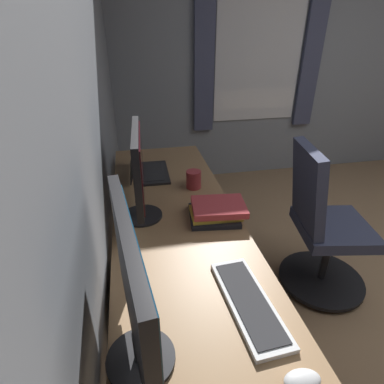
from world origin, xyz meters
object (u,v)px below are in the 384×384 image
Objects in this scene: laptop_leftmost at (145,168)px; mouse_main at (302,381)px; keyboard_main at (249,302)px; drawer_pedestal at (185,332)px; monitor_secondary at (139,170)px; coffee_mug at (194,179)px; book_stack_near at (216,211)px; office_chair at (322,229)px; monitor_primary at (134,292)px.

laptop_leftmost is 3.41× the size of mouse_main.
drawer_pedestal is at bearing 40.00° from keyboard_main.
mouse_main is at bearing -158.31° from monitor_secondary.
drawer_pedestal is 5.44× the size of coffee_mug.
book_stack_near is (0.55, -0.03, 0.03)m from keyboard_main.
mouse_main is 0.11× the size of office_chair.
monitor_secondary is 1.22m from office_chair.
monitor_secondary is 0.43m from book_stack_near.
monitor_primary is 0.47m from keyboard_main.
drawer_pedestal is at bearing -174.52° from laptop_leftmost.
monitor_secondary is 3.76× the size of coffee_mug.
office_chair is at bearing -104.08° from coffee_mug.
monitor_primary is 1.30m from laptop_leftmost.
mouse_main is 0.84m from book_stack_near.
mouse_main is (-0.51, -0.23, 0.40)m from drawer_pedestal.
keyboard_main is 3.35× the size of coffee_mug.
keyboard_main is at bearing -179.29° from coffee_mug.
office_chair reaches higher than coffee_mug.
monitor_secondary is at bearing 18.35° from drawer_pedestal.
drawer_pedestal is 0.82m from coffee_mug.
book_stack_near is at bearing 101.87° from office_chair.
mouse_main is 0.81× the size of coffee_mug.
monitor_primary reaches higher than monitor_secondary.
laptop_leftmost is 1.18m from office_chair.
monitor_primary is at bearing 176.37° from monitor_secondary.
drawer_pedestal is 0.58m from book_stack_near.
monitor_primary reaches higher than laptop_leftmost.
drawer_pedestal is at bearing 145.90° from book_stack_near.
mouse_main reaches higher than keyboard_main.
office_chair is at bearing -36.08° from mouse_main.
keyboard_main is (-0.64, -0.33, -0.24)m from monitor_secondary.
book_stack_near is at bearing -172.90° from coffee_mug.
laptop_leftmost is 1.21× the size of book_stack_near.
monitor_primary is 1.10× the size of monitor_secondary.
drawer_pedestal is 1.96× the size of laptop_leftmost.
book_stack_near is (-0.59, -0.31, -0.01)m from laptop_leftmost.
monitor_primary is (-0.36, 0.19, 0.65)m from drawer_pedestal.
office_chair is at bearing -63.30° from drawer_pedestal.
mouse_main is 1.19m from coffee_mug.
office_chair is (0.15, -0.74, -0.31)m from book_stack_near.
laptop_leftmost is at bearing 5.48° from drawer_pedestal.
office_chair is at bearing -86.39° from monitor_secondary.
keyboard_main reaches higher than drawer_pedestal.
mouse_main is at bearing -167.40° from laptop_leftmost.
monitor_secondary reaches higher than book_stack_near.
monitor_secondary reaches higher than laptop_leftmost.
laptop_leftmost is 0.83× the size of keyboard_main.
monitor_secondary is at bearing -3.63° from monitor_primary.
drawer_pedestal is 1.62× the size of keyboard_main.
coffee_mug is (0.90, 0.01, 0.04)m from keyboard_main.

